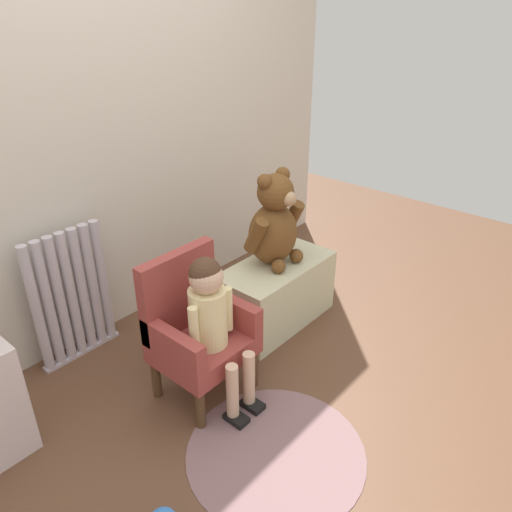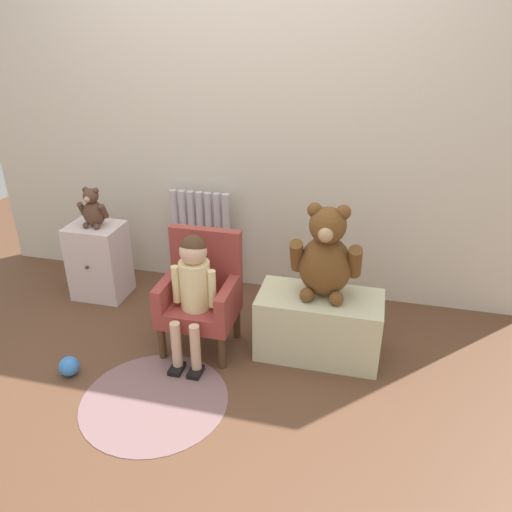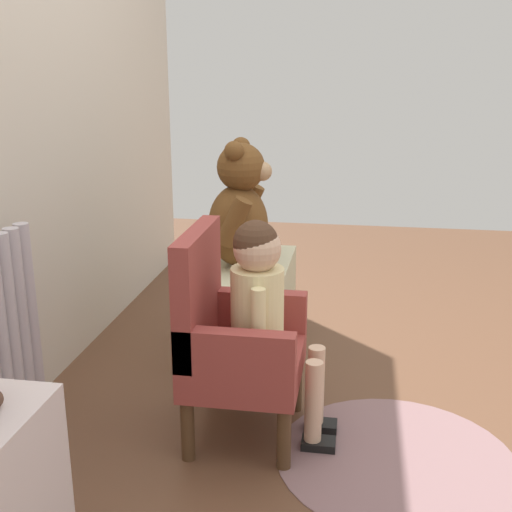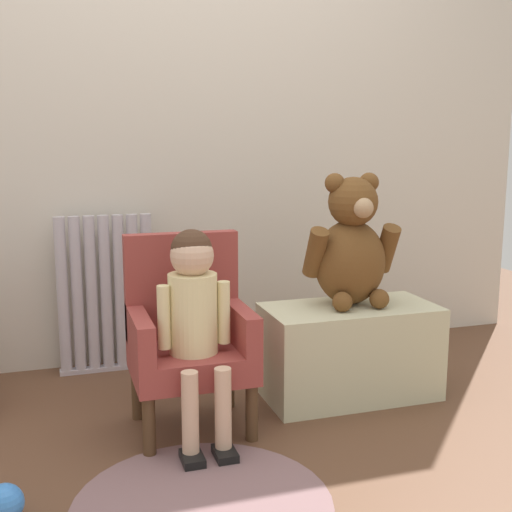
# 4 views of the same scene
# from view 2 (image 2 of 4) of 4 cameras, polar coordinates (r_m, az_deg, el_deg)

# --- Properties ---
(ground_plane) EXTENTS (6.00, 6.00, 0.00)m
(ground_plane) POSITION_cam_2_polar(r_m,az_deg,el_deg) (2.74, -8.04, -15.19)
(ground_plane) COLOR brown
(back_wall) EXTENTS (3.80, 0.05, 2.40)m
(back_wall) POSITION_cam_2_polar(r_m,az_deg,el_deg) (3.29, -1.28, 15.68)
(back_wall) COLOR beige
(back_wall) RESTS_ON ground_plane
(radiator) EXTENTS (0.43, 0.05, 0.71)m
(radiator) POSITION_cam_2_polar(r_m,az_deg,el_deg) (3.52, -6.27, 1.74)
(radiator) COLOR #BEB5BE
(radiator) RESTS_ON ground_plane
(small_dresser) EXTENTS (0.35, 0.31, 0.52)m
(small_dresser) POSITION_cam_2_polar(r_m,az_deg,el_deg) (3.58, -17.47, -0.52)
(small_dresser) COLOR silver
(small_dresser) RESTS_ON ground_plane
(child_armchair) EXTENTS (0.42, 0.37, 0.70)m
(child_armchair) POSITION_cam_2_polar(r_m,az_deg,el_deg) (2.89, -6.27, -4.19)
(child_armchair) COLOR #943A35
(child_armchair) RESTS_ON ground_plane
(child_figure) EXTENTS (0.25, 0.35, 0.74)m
(child_figure) POSITION_cam_2_polar(r_m,az_deg,el_deg) (2.73, -7.18, -2.83)
(child_figure) COLOR beige
(child_figure) RESTS_ON ground_plane
(low_bench) EXTENTS (0.69, 0.35, 0.38)m
(low_bench) POSITION_cam_2_polar(r_m,az_deg,el_deg) (2.89, 7.18, -7.83)
(low_bench) COLOR beige
(low_bench) RESTS_ON ground_plane
(large_teddy_bear) EXTENTS (0.39, 0.27, 0.53)m
(large_teddy_bear) POSITION_cam_2_polar(r_m,az_deg,el_deg) (2.71, 7.98, -0.06)
(large_teddy_bear) COLOR brown
(large_teddy_bear) RESTS_ON low_bench
(small_teddy_bear) EXTENTS (0.19, 0.14, 0.27)m
(small_teddy_bear) POSITION_cam_2_polar(r_m,az_deg,el_deg) (3.43, -18.13, 5.10)
(small_teddy_bear) COLOR #513629
(small_teddy_bear) RESTS_ON small_dresser
(floor_rug) EXTENTS (0.76, 0.76, 0.01)m
(floor_rug) POSITION_cam_2_polar(r_m,az_deg,el_deg) (2.72, -11.51, -15.84)
(floor_rug) COLOR #7C5B5D
(floor_rug) RESTS_ON ground_plane
(toy_ball) EXTENTS (0.11, 0.11, 0.11)m
(toy_ball) POSITION_cam_2_polar(r_m,az_deg,el_deg) (2.97, -20.58, -11.71)
(toy_ball) COLOR #387ED8
(toy_ball) RESTS_ON ground_plane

